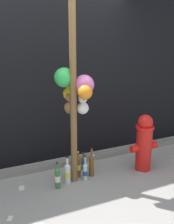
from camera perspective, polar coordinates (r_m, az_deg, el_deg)
ground_plane at (r=3.56m, az=-0.60°, el=-17.41°), size 14.00×14.00×0.00m
building_wall at (r=4.22m, az=-8.30°, el=13.62°), size 10.00×0.20×3.60m
curb_strip at (r=4.31m, az=-5.91°, el=-10.56°), size 8.00×0.12×0.08m
memorial_post at (r=3.50m, az=-2.61°, el=8.22°), size 0.54×0.54×2.83m
fire_hydrant at (r=4.14m, az=11.67°, el=-6.13°), size 0.44×0.27×0.85m
bottle_0 at (r=3.98m, az=0.95°, el=-10.73°), size 0.07×0.07×0.42m
bottle_1 at (r=3.71m, az=-6.07°, el=-13.28°), size 0.07×0.07×0.37m
bottle_2 at (r=3.96m, az=-1.82°, el=-11.10°), size 0.07×0.07×0.38m
bottle_3 at (r=3.83m, az=-4.05°, el=-12.34°), size 0.08×0.08×0.38m
bottle_4 at (r=3.90m, az=-0.39°, el=-12.11°), size 0.06×0.06×0.35m
bottle_5 at (r=4.18m, az=-0.73°, el=-10.28°), size 0.07×0.07×0.28m
bottle_6 at (r=4.12m, az=1.01°, el=-10.17°), size 0.07×0.07×0.36m
litter_0 at (r=4.21m, az=10.97°, el=-12.03°), size 0.11×0.07×0.01m
litter_1 at (r=3.86m, az=-13.31°, el=-14.96°), size 0.10×0.13×0.01m
litter_3 at (r=3.36m, az=-15.54°, el=-20.29°), size 0.08×0.10×0.01m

